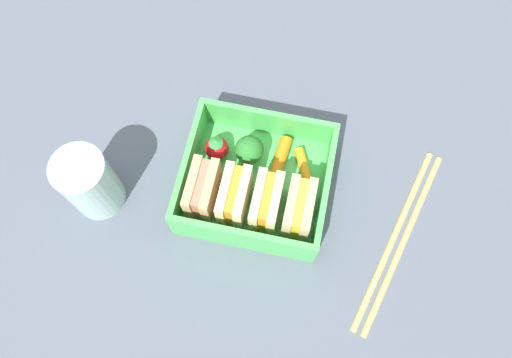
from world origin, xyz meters
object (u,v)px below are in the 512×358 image
at_px(carrot_stick_far_left, 304,167).
at_px(sandwich_center_right, 203,190).
at_px(chopstick_pair, 399,239).
at_px(strawberry_far_left, 217,148).
at_px(drinking_glass, 89,183).
at_px(sandwich_left, 299,209).
at_px(carrot_stick_left, 281,156).
at_px(sandwich_center_left, 266,203).
at_px(broccoli_floret, 249,150).
at_px(sandwich_center, 234,196).

bearing_deg(carrot_stick_far_left, sandwich_center_right, 29.65).
bearing_deg(carrot_stick_far_left, chopstick_pair, 154.41).
relative_size(strawberry_far_left, chopstick_pair, 0.15).
bearing_deg(drinking_glass, sandwich_left, -175.13).
bearing_deg(drinking_glass, carrot_stick_left, -156.54).
relative_size(sandwich_left, strawberry_far_left, 1.68).
xyz_separation_m(sandwich_center_left, carrot_stick_left, (-0.00, -0.06, -0.02)).
relative_size(sandwich_left, broccoli_floret, 1.31).
bearing_deg(strawberry_far_left, broccoli_floret, 179.91).
distance_m(sandwich_center_left, sandwich_center, 0.03).
xyz_separation_m(broccoli_floret, strawberry_far_left, (0.04, -0.00, -0.01)).
bearing_deg(drinking_glass, carrot_stick_far_left, -160.80).
distance_m(sandwich_center, carrot_stick_far_left, 0.09).
xyz_separation_m(carrot_stick_left, drinking_glass, (0.18, 0.08, 0.02)).
relative_size(sandwich_center_right, chopstick_pair, 0.25).
relative_size(sandwich_center, strawberry_far_left, 1.68).
xyz_separation_m(sandwich_center_left, chopstick_pair, (-0.14, -0.00, -0.03)).
distance_m(carrot_stick_far_left, strawberry_far_left, 0.10).
height_order(sandwich_center_right, carrot_stick_far_left, sandwich_center_right).
distance_m(carrot_stick_far_left, carrot_stick_left, 0.03).
height_order(sandwich_left, carrot_stick_left, sandwich_left).
bearing_deg(sandwich_left, sandwich_center_right, 0.00).
bearing_deg(sandwich_left, carrot_stick_left, -64.45).
distance_m(sandwich_center, carrot_stick_left, 0.07).
height_order(sandwich_center, broccoli_floret, sandwich_center).
distance_m(sandwich_center_left, carrot_stick_far_left, 0.07).
bearing_deg(broccoli_floret, strawberry_far_left, -0.09).
bearing_deg(drinking_glass, sandwich_center_left, -174.24).
xyz_separation_m(sandwich_center, strawberry_far_left, (0.03, -0.05, -0.01)).
bearing_deg(carrot_stick_far_left, drinking_glass, 19.20).
bearing_deg(sandwich_center_left, carrot_stick_left, -93.47).
xyz_separation_m(sandwich_center_right, chopstick_pair, (-0.21, -0.00, -0.03)).
height_order(sandwich_center_right, carrot_stick_left, sandwich_center_right).
xyz_separation_m(sandwich_center_left, strawberry_far_left, (0.07, -0.05, -0.01)).
bearing_deg(sandwich_center_left, sandwich_center_right, 0.00).
relative_size(sandwich_center_right, drinking_glass, 0.65).
relative_size(strawberry_far_left, drinking_glass, 0.39).
xyz_separation_m(sandwich_left, sandwich_center_left, (0.03, 0.00, 0.00)).
distance_m(chopstick_pair, drinking_glass, 0.33).
relative_size(broccoli_floret, strawberry_far_left, 1.28).
relative_size(sandwich_left, chopstick_pair, 0.25).
bearing_deg(carrot_stick_left, sandwich_center_right, 41.31).
xyz_separation_m(sandwich_left, chopstick_pair, (-0.11, -0.00, -0.03)).
bearing_deg(sandwich_center, sandwich_left, 180.00).
distance_m(sandwich_center_right, strawberry_far_left, 0.05).
bearing_deg(sandwich_left, sandwich_center_left, 0.00).
bearing_deg(carrot_stick_left, broccoli_floret, 13.22).
distance_m(carrot_stick_left, chopstick_pair, 0.15).
relative_size(sandwich_center, sandwich_center_right, 1.00).
distance_m(sandwich_center_left, carrot_stick_left, 0.06).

